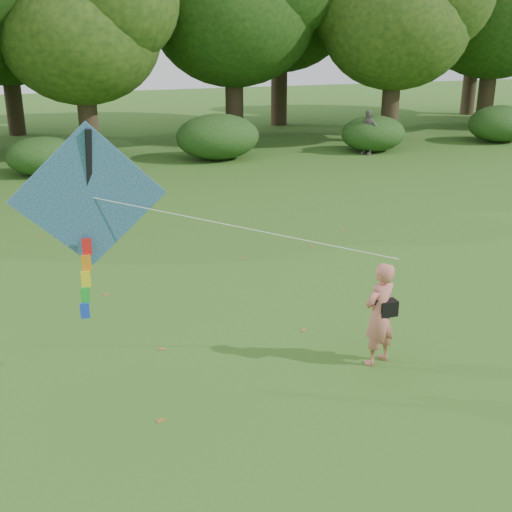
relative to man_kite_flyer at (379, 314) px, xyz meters
name	(u,v)px	position (x,y,z in m)	size (l,w,h in m)	color
ground	(344,381)	(-0.77, -0.38, -0.87)	(100.00, 100.00, 0.00)	#265114
man_kite_flyer	(379,314)	(0.00, 0.00, 0.00)	(0.64, 0.42, 1.75)	#C66C5D
bystander_right	(367,132)	(8.65, 16.49, 0.08)	(1.12, 0.46, 1.90)	slate
crossbody_bag	(387,307)	(0.12, -0.03, 0.12)	(0.43, 0.20, 0.70)	black
flying_kite	(90,200)	(-4.28, 1.14, 1.98)	(5.68, 1.52, 3.05)	#2832AF
tree_line	(158,18)	(0.90, 22.50, 4.73)	(54.70, 15.30, 9.48)	#3A2D1E
shrub_band	(129,145)	(-1.49, 17.23, -0.02)	(39.15, 3.22, 1.88)	#264919
fallen_leaves	(227,283)	(-1.35, 4.12, -0.87)	(9.15, 15.98, 0.01)	brown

